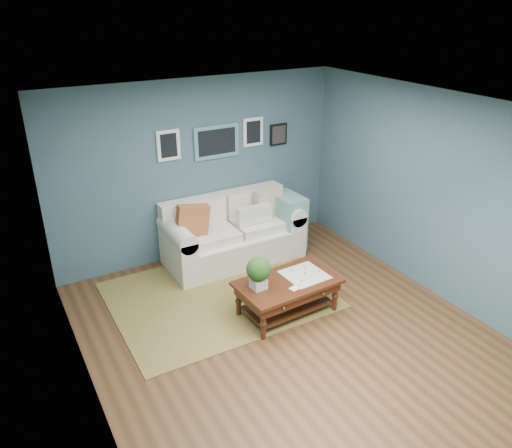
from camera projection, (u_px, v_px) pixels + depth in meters
room_shell at (289, 230)px, 5.51m from camera, size 5.00×5.02×2.70m
area_rug at (218, 295)px, 6.80m from camera, size 2.80×2.24×0.01m
loveseat at (237, 231)px, 7.62m from camera, size 2.11×0.96×1.08m
coffee_table at (283, 288)px, 6.24m from camera, size 1.31×0.80×0.89m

